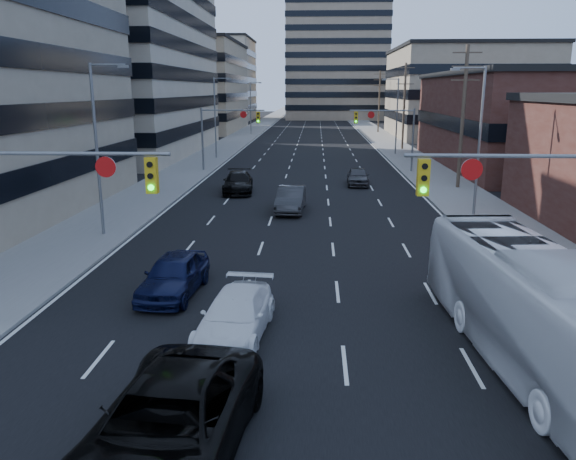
# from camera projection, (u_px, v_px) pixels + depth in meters

# --- Properties ---
(road_surface) EXTENTS (18.00, 300.00, 0.02)m
(road_surface) POSITION_uv_depth(u_px,v_px,m) (313.00, 122.00, 136.34)
(road_surface) COLOR black
(road_surface) RESTS_ON ground
(sidewalk_left) EXTENTS (5.00, 300.00, 0.15)m
(sidewalk_left) POSITION_uv_depth(u_px,v_px,m) (266.00, 122.00, 136.88)
(sidewalk_left) COLOR slate
(sidewalk_left) RESTS_ON ground
(sidewalk_right) EXTENTS (5.00, 300.00, 0.15)m
(sidewalk_right) POSITION_uv_depth(u_px,v_px,m) (360.00, 122.00, 135.77)
(sidewalk_right) COLOR slate
(sidewalk_right) RESTS_ON ground
(office_left_mid) EXTENTS (26.00, 34.00, 28.00)m
(office_left_mid) POSITION_uv_depth(u_px,v_px,m) (82.00, 35.00, 66.43)
(office_left_mid) COLOR #ADA089
(office_left_mid) RESTS_ON ground
(office_left_far) EXTENTS (20.00, 30.00, 16.00)m
(office_left_far) POSITION_uv_depth(u_px,v_px,m) (186.00, 88.00, 106.49)
(office_left_far) COLOR gray
(office_left_far) RESTS_ON ground
(storefront_right_mid) EXTENTS (20.00, 30.00, 9.00)m
(storefront_right_mid) POSITION_uv_depth(u_px,v_px,m) (545.00, 122.00, 56.59)
(storefront_right_mid) COLOR #472119
(storefront_right_mid) RESTS_ON ground
(office_right_far) EXTENTS (22.00, 28.00, 14.00)m
(office_right_far) POSITION_uv_depth(u_px,v_px,m) (462.00, 94.00, 92.75)
(office_right_far) COLOR gray
(office_right_far) RESTS_ON ground
(apartment_tower) EXTENTS (26.00, 26.00, 58.00)m
(apartment_tower) POSITION_uv_depth(u_px,v_px,m) (337.00, 7.00, 148.38)
(apartment_tower) COLOR gray
(apartment_tower) RESTS_ON ground
(bg_block_left) EXTENTS (24.00, 24.00, 20.00)m
(bg_block_left) POSITION_uv_depth(u_px,v_px,m) (205.00, 80.00, 144.95)
(bg_block_left) COLOR #ADA089
(bg_block_left) RESTS_ON ground
(bg_block_right) EXTENTS (22.00, 22.00, 12.00)m
(bg_block_right) POSITION_uv_depth(u_px,v_px,m) (447.00, 97.00, 133.34)
(bg_block_right) COLOR gray
(bg_block_right) RESTS_ON ground
(signal_near_left) EXTENTS (6.59, 0.33, 6.00)m
(signal_near_left) POSITION_uv_depth(u_px,v_px,m) (47.00, 201.00, 17.45)
(signal_near_left) COLOR slate
(signal_near_left) RESTS_ON ground
(signal_near_right) EXTENTS (6.59, 0.33, 6.00)m
(signal_near_right) POSITION_uv_depth(u_px,v_px,m) (535.00, 206.00, 16.73)
(signal_near_right) COLOR slate
(signal_near_right) RESTS_ON ground
(signal_far_left) EXTENTS (6.09, 0.33, 6.00)m
(signal_far_left) POSITION_uv_depth(u_px,v_px,m) (226.00, 126.00, 53.32)
(signal_far_left) COLOR slate
(signal_far_left) RESTS_ON ground
(signal_far_right) EXTENTS (6.09, 0.33, 6.00)m
(signal_far_right) POSITION_uv_depth(u_px,v_px,m) (389.00, 127.00, 52.57)
(signal_far_right) COLOR slate
(signal_far_right) RESTS_ON ground
(utility_pole_block) EXTENTS (2.20, 0.28, 11.00)m
(utility_pole_block) POSITION_uv_depth(u_px,v_px,m) (463.00, 115.00, 43.28)
(utility_pole_block) COLOR #4C3D2D
(utility_pole_block) RESTS_ON ground
(utility_pole_midblock) EXTENTS (2.20, 0.28, 11.00)m
(utility_pole_midblock) POSITION_uv_depth(u_px,v_px,m) (404.00, 105.00, 72.35)
(utility_pole_midblock) COLOR #4C3D2D
(utility_pole_midblock) RESTS_ON ground
(utility_pole_distant) EXTENTS (2.20, 0.28, 11.00)m
(utility_pole_distant) POSITION_uv_depth(u_px,v_px,m) (379.00, 101.00, 101.41)
(utility_pole_distant) COLOR #4C3D2D
(utility_pole_distant) RESTS_ON ground
(streetlight_left_near) EXTENTS (2.03, 0.22, 9.00)m
(streetlight_left_near) POSITION_uv_depth(u_px,v_px,m) (99.00, 142.00, 29.04)
(streetlight_left_near) COLOR slate
(streetlight_left_near) RESTS_ON ground
(streetlight_left_mid) EXTENTS (2.03, 0.22, 9.00)m
(streetlight_left_mid) POSITION_uv_depth(u_px,v_px,m) (216.00, 114.00, 62.95)
(streetlight_left_mid) COLOR slate
(streetlight_left_mid) RESTS_ON ground
(streetlight_left_far) EXTENTS (2.03, 0.22, 9.00)m
(streetlight_left_far) POSITION_uv_depth(u_px,v_px,m) (252.00, 105.00, 96.86)
(streetlight_left_far) COLOR slate
(streetlight_left_far) RESTS_ON ground
(streetlight_right_near) EXTENTS (2.03, 0.22, 9.00)m
(streetlight_right_near) POSITION_uv_depth(u_px,v_px,m) (477.00, 136.00, 32.89)
(streetlight_right_near) COLOR slate
(streetlight_right_near) RESTS_ON ground
(streetlight_right_far) EXTENTS (2.03, 0.22, 9.00)m
(streetlight_right_far) POSITION_uv_depth(u_px,v_px,m) (396.00, 112.00, 66.80)
(streetlight_right_far) COLOR slate
(streetlight_right_far) RESTS_ON ground
(black_pickup) EXTENTS (3.61, 6.75, 1.80)m
(black_pickup) POSITION_uv_depth(u_px,v_px,m) (168.00, 425.00, 11.67)
(black_pickup) COLOR black
(black_pickup) RESTS_ON ground
(white_van) EXTENTS (2.42, 5.03, 1.41)m
(white_van) POSITION_uv_depth(u_px,v_px,m) (236.00, 315.00, 17.84)
(white_van) COLOR white
(white_van) RESTS_ON ground
(transit_bus) EXTENTS (3.81, 12.36, 3.39)m
(transit_bus) POSITION_uv_depth(u_px,v_px,m) (539.00, 310.00, 15.70)
(transit_bus) COLOR white
(transit_bus) RESTS_ON ground
(sedan_blue) EXTENTS (2.24, 4.82, 1.60)m
(sedan_blue) POSITION_uv_depth(u_px,v_px,m) (174.00, 275.00, 21.47)
(sedan_blue) COLOR #0C1233
(sedan_blue) RESTS_ON ground
(sedan_grey_center) EXTENTS (1.89, 4.92, 1.60)m
(sedan_grey_center) POSITION_uv_depth(u_px,v_px,m) (291.00, 199.00, 36.23)
(sedan_grey_center) COLOR #2E2E30
(sedan_grey_center) RESTS_ON ground
(sedan_black_far) EXTENTS (2.69, 5.60, 1.57)m
(sedan_black_far) POSITION_uv_depth(u_px,v_px,m) (238.00, 182.00, 42.99)
(sedan_black_far) COLOR black
(sedan_black_far) RESTS_ON ground
(sedan_grey_right) EXTENTS (1.86, 4.38, 1.48)m
(sedan_grey_right) POSITION_uv_depth(u_px,v_px,m) (358.00, 176.00, 46.31)
(sedan_grey_right) COLOR #3B3A3D
(sedan_grey_right) RESTS_ON ground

